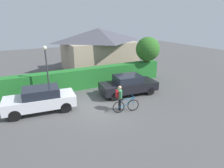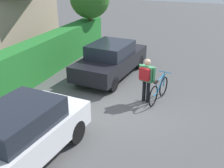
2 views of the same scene
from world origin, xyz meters
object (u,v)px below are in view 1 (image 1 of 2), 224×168
Objects in this scene: parked_car_far at (128,85)px; street_lamp at (47,65)px; bicycle at (126,106)px; person_rider at (119,96)px; parked_car_near at (40,99)px; tree_kerbside at (148,49)px.

street_lamp is at bearing 164.00° from parked_car_far.
bicycle is 1.05× the size of person_rider.
parked_car_near is 2.56× the size of bicycle.
bicycle is 6.04m from street_lamp.
street_lamp reaches higher than bicycle.
person_rider is 7.59m from tree_kerbside.
person_rider reaches higher than bicycle.
street_lamp reaches higher than parked_car_far.
person_rider is at bearing -133.24° from parked_car_far.
parked_car_near is 0.98× the size of parked_car_far.
parked_car_near is 1.13× the size of street_lamp.
parked_car_near is at bearing 152.04° from bicycle.
person_rider is (4.46, -2.08, 0.17)m from parked_car_near.
tree_kerbside reaches higher than person_rider.
street_lamp is at bearing 133.42° from bicycle.
tree_kerbside is (5.63, 4.73, 1.87)m from person_rider.
bicycle is at bearing -46.58° from street_lamp.
tree_kerbside is at bearing 35.84° from parked_car_far.
bicycle is 0.76m from person_rider.
street_lamp is (-5.59, 1.60, 1.76)m from parked_car_far.
parked_car_far is 6.07m from street_lamp.
tree_kerbside is (5.37, 5.15, 2.45)m from bicycle.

